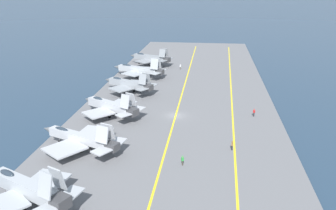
% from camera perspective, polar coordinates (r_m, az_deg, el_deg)
% --- Properties ---
extents(ground_plane, '(2000.00, 2000.00, 0.00)m').
position_cam_1_polar(ground_plane, '(78.77, 1.24, -1.96)').
color(ground_plane, '#23384C').
extents(carrier_deck, '(196.31, 45.30, 0.40)m').
position_cam_1_polar(carrier_deck, '(78.70, 1.24, -1.82)').
color(carrier_deck, slate).
rests_on(carrier_deck, ground).
extents(deck_stripe_foul_line, '(176.63, 4.92, 0.01)m').
position_cam_1_polar(deck_stripe_foul_line, '(78.43, 10.34, -2.06)').
color(deck_stripe_foul_line, yellow).
rests_on(deck_stripe_foul_line, carrier_deck).
extents(deck_stripe_centerline, '(176.68, 0.36, 0.01)m').
position_cam_1_polar(deck_stripe_centerline, '(78.62, 1.25, -1.68)').
color(deck_stripe_centerline, yellow).
rests_on(deck_stripe_centerline, carrier_deck).
extents(parked_jet_nearest, '(12.23, 15.38, 6.80)m').
position_cam_1_polar(parked_jet_nearest, '(51.01, -21.80, -12.16)').
color(parked_jet_nearest, '#9EA3A8').
rests_on(parked_jet_nearest, carrier_deck).
extents(parked_jet_second, '(14.06, 16.93, 5.80)m').
position_cam_1_polar(parked_jet_second, '(64.19, -13.89, -5.17)').
color(parked_jet_second, '#A8AAAF').
rests_on(parked_jet_second, carrier_deck).
extents(parked_jet_third, '(13.27, 15.53, 6.09)m').
position_cam_1_polar(parked_jet_third, '(78.65, -9.23, -0.14)').
color(parked_jet_third, '#A8AAAF').
rests_on(parked_jet_third, carrier_deck).
extents(parked_jet_fourth, '(12.05, 15.37, 6.00)m').
position_cam_1_polar(parked_jet_fourth, '(94.27, -6.33, 3.41)').
color(parked_jet_fourth, gray).
rests_on(parked_jet_fourth, carrier_deck).
extents(parked_jet_fifth, '(12.65, 17.43, 6.39)m').
position_cam_1_polar(parked_jet_fifth, '(110.28, -4.69, 5.71)').
color(parked_jet_fifth, '#9EA3A8').
rests_on(parked_jet_fifth, carrier_deck).
extents(parked_jet_sixth, '(12.83, 16.10, 6.35)m').
position_cam_1_polar(parked_jet_sixth, '(125.54, -2.88, 7.57)').
color(parked_jet_sixth, gray).
rests_on(parked_jet_sixth, carrier_deck).
extents(crew_red_vest, '(0.44, 0.46, 1.77)m').
position_cam_1_polar(crew_red_vest, '(79.96, 13.63, -1.14)').
color(crew_red_vest, '#232328').
rests_on(crew_red_vest, carrier_deck).
extents(crew_brown_vest, '(0.41, 0.31, 1.78)m').
position_cam_1_polar(crew_brown_vest, '(63.60, 10.25, -6.33)').
color(crew_brown_vest, '#232328').
rests_on(crew_brown_vest, carrier_deck).
extents(crew_white_vest, '(0.30, 0.41, 1.73)m').
position_cam_1_polar(crew_white_vest, '(119.94, 2.00, 6.18)').
color(crew_white_vest, '#4C473D').
rests_on(crew_white_vest, carrier_deck).
extents(crew_green_vest, '(0.39, 0.45, 1.72)m').
position_cam_1_polar(crew_green_vest, '(57.79, 2.35, -8.81)').
color(crew_green_vest, '#383328').
rests_on(crew_green_vest, carrier_deck).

